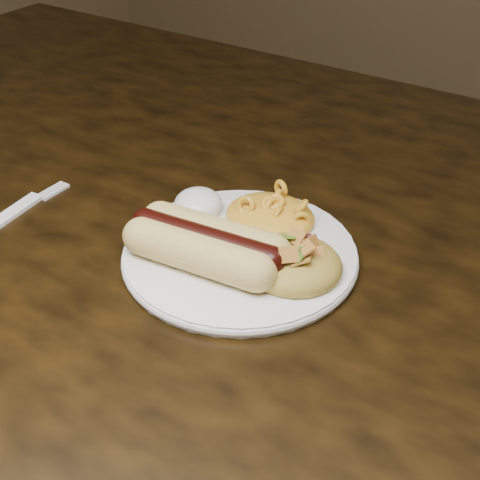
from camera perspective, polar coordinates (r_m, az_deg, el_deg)
The scene contains 7 objects.
table at distance 0.66m, azimuth 3.33°, elevation -7.84°, with size 1.60×0.90×0.75m.
plate at distance 0.59m, azimuth 0.00°, elevation -1.22°, with size 0.21×0.21×0.01m, color white.
hotdog at distance 0.57m, azimuth -2.91°, elevation -0.30°, with size 0.13×0.08×0.03m.
mac_and_cheese at distance 0.62m, azimuth 2.60°, elevation 2.98°, with size 0.09×0.08×0.03m, color gold.
sour_cream at distance 0.64m, azimuth -3.61°, elevation 3.56°, with size 0.05×0.05×0.03m, color white.
taco_salad at distance 0.56m, azimuth 4.52°, elevation -1.37°, with size 0.09×0.08×0.04m.
fork at distance 0.68m, azimuth -19.57°, elevation 1.70°, with size 0.02×0.15×0.00m, color silver.
Camera 1 is at (0.23, -0.43, 1.10)m, focal length 50.00 mm.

